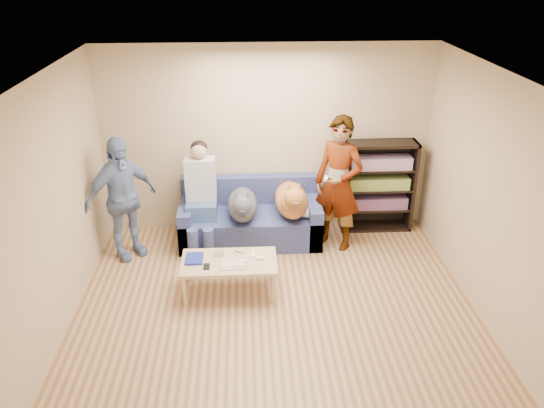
{
  "coord_description": "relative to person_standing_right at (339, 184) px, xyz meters",
  "views": [
    {
      "loc": [
        -0.3,
        -4.41,
        3.64
      ],
      "look_at": [
        0.0,
        1.2,
        0.95
      ],
      "focal_mm": 35.0,
      "sensor_mm": 36.0,
      "label": 1
    }
  ],
  "objects": [
    {
      "name": "ground",
      "position": [
        -0.9,
        -1.86,
        -0.9
      ],
      "size": [
        5.0,
        5.0,
        0.0
      ],
      "primitive_type": "plane",
      "color": "brown",
      "rests_on": "ground"
    },
    {
      "name": "ceiling",
      "position": [
        -0.9,
        -1.86,
        1.7
      ],
      "size": [
        5.0,
        5.0,
        0.0
      ],
      "primitive_type": "plane",
      "rotation": [
        3.14,
        0.0,
        0.0
      ],
      "color": "white",
      "rests_on": "ground"
    },
    {
      "name": "wall_back",
      "position": [
        -0.9,
        0.64,
        0.4
      ],
      "size": [
        4.5,
        0.0,
        4.5
      ],
      "primitive_type": "plane",
      "rotation": [
        1.57,
        0.0,
        0.0
      ],
      "color": "tan",
      "rests_on": "ground"
    },
    {
      "name": "wall_left",
      "position": [
        -3.15,
        -1.86,
        0.4
      ],
      "size": [
        0.0,
        5.0,
        5.0
      ],
      "primitive_type": "plane",
      "rotation": [
        1.57,
        0.0,
        1.57
      ],
      "color": "tan",
      "rests_on": "ground"
    },
    {
      "name": "wall_right",
      "position": [
        1.35,
        -1.86,
        0.4
      ],
      "size": [
        0.0,
        5.0,
        5.0
      ],
      "primitive_type": "plane",
      "rotation": [
        1.57,
        0.0,
        -1.57
      ],
      "color": "tan",
      "rests_on": "ground"
    },
    {
      "name": "blanket",
      "position": [
        -0.37,
        0.05,
        -0.41
      ],
      "size": [
        0.37,
        0.32,
        0.13
      ],
      "primitive_type": "ellipsoid",
      "color": "#A1A1A5",
      "rests_on": "sofa"
    },
    {
      "name": "person_standing_right",
      "position": [
        0.0,
        0.0,
        0.0
      ],
      "size": [
        0.79,
        0.74,
        1.8
      ],
      "primitive_type": "imported",
      "rotation": [
        0.0,
        0.0,
        -0.63
      ],
      "color": "gray",
      "rests_on": "ground"
    },
    {
      "name": "person_standing_left",
      "position": [
        -2.78,
        -0.12,
        -0.09
      ],
      "size": [
        0.99,
        0.91,
        1.63
      ],
      "primitive_type": "imported",
      "rotation": [
        0.0,
        0.0,
        0.69
      ],
      "color": "#7B93C5",
      "rests_on": "ground"
    },
    {
      "name": "held_controller",
      "position": [
        -0.2,
        -0.2,
        0.17
      ],
      "size": [
        0.07,
        0.13,
        0.03
      ],
      "primitive_type": "cube",
      "rotation": [
        0.0,
        0.0,
        -0.28
      ],
      "color": "white",
      "rests_on": "person_standing_right"
    },
    {
      "name": "notebook_blue",
      "position": [
        -1.82,
        -0.99,
        -0.47
      ],
      "size": [
        0.2,
        0.26,
        0.03
      ],
      "primitive_type": "cube",
      "color": "navy",
      "rests_on": "coffee_table"
    },
    {
      "name": "papers",
      "position": [
        -1.37,
        -1.14,
        -0.47
      ],
      "size": [
        0.26,
        0.2,
        0.02
      ],
      "primitive_type": "cube",
      "color": "silver",
      "rests_on": "coffee_table"
    },
    {
      "name": "magazine",
      "position": [
        -1.34,
        -1.12,
        -0.46
      ],
      "size": [
        0.22,
        0.17,
        0.01
      ],
      "primitive_type": "cube",
      "color": "beige",
      "rests_on": "coffee_table"
    },
    {
      "name": "camera_silver",
      "position": [
        -1.54,
        -0.92,
        -0.46
      ],
      "size": [
        0.11,
        0.06,
        0.05
      ],
      "primitive_type": "cube",
      "color": "#B3B3B8",
      "rests_on": "coffee_table"
    },
    {
      "name": "controller_a",
      "position": [
        -1.14,
        -0.94,
        -0.47
      ],
      "size": [
        0.04,
        0.13,
        0.03
      ],
      "primitive_type": "cube",
      "color": "white",
      "rests_on": "coffee_table"
    },
    {
      "name": "controller_b",
      "position": [
        -1.06,
        -1.02,
        -0.47
      ],
      "size": [
        0.09,
        0.06,
        0.03
      ],
      "primitive_type": "cube",
      "color": "silver",
      "rests_on": "coffee_table"
    },
    {
      "name": "headphone_cup_a",
      "position": [
        -1.22,
        -1.06,
        -0.47
      ],
      "size": [
        0.07,
        0.07,
        0.02
      ],
      "primitive_type": "cylinder",
      "color": "silver",
      "rests_on": "coffee_table"
    },
    {
      "name": "headphone_cup_b",
      "position": [
        -1.22,
        -0.98,
        -0.47
      ],
      "size": [
        0.07,
        0.07,
        0.02
      ],
      "primitive_type": "cylinder",
      "color": "silver",
      "rests_on": "coffee_table"
    },
    {
      "name": "pen_orange",
      "position": [
        -1.44,
        -1.2,
        -0.48
      ],
      "size": [
        0.13,
        0.06,
        0.01
      ],
      "primitive_type": "cylinder",
      "rotation": [
        0.0,
        1.57,
        0.35
      ],
      "color": "#CF5E1D",
      "rests_on": "coffee_table"
    },
    {
      "name": "pen_black",
      "position": [
        -1.3,
        -0.86,
        -0.48
      ],
      "size": [
        0.13,
        0.08,
        0.01
      ],
      "primitive_type": "cylinder",
      "rotation": [
        0.0,
        1.57,
        -0.52
      ],
      "color": "black",
      "rests_on": "coffee_table"
    },
    {
      "name": "wallet",
      "position": [
        -1.67,
        -1.16,
        -0.47
      ],
      "size": [
        0.07,
        0.12,
        0.02
      ],
      "primitive_type": "cube",
      "color": "black",
      "rests_on": "coffee_table"
    },
    {
      "name": "sofa",
      "position": [
        -1.15,
        0.24,
        -0.62
      ],
      "size": [
        1.9,
        0.85,
        0.82
      ],
      "color": "#515B93",
      "rests_on": "ground"
    },
    {
      "name": "person_seated",
      "position": [
        -1.8,
        0.11,
        -0.13
      ],
      "size": [
        0.4,
        0.73,
        1.47
      ],
      "color": "#3F568B",
      "rests_on": "sofa"
    },
    {
      "name": "dog_gray",
      "position": [
        -1.26,
        -0.01,
        -0.27
      ],
      "size": [
        0.4,
        1.24,
        0.58
      ],
      "color": "#45484F",
      "rests_on": "sofa"
    },
    {
      "name": "dog_tan",
      "position": [
        -0.6,
        0.07,
        -0.25
      ],
      "size": [
        0.44,
        1.18,
        0.63
      ],
      "color": "#C8693D",
      "rests_on": "sofa"
    },
    {
      "name": "coffee_table",
      "position": [
        -1.42,
        -1.04,
        -0.53
      ],
      "size": [
        1.1,
        0.6,
        0.42
      ],
      "color": "tan",
      "rests_on": "ground"
    },
    {
      "name": "bookshelf",
      "position": [
        0.65,
        0.47,
        -0.22
      ],
      "size": [
        1.0,
        0.34,
        1.3
      ],
      "color": "black",
      "rests_on": "ground"
    }
  ]
}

